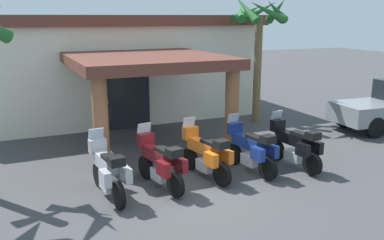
# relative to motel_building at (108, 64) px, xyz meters

# --- Properties ---
(ground_plane) EXTENTS (80.00, 80.00, 0.00)m
(ground_plane) POSITION_rel_motel_building_xyz_m (0.10, -10.14, -2.29)
(ground_plane) COLOR #424244
(motel_building) EXTENTS (13.29, 12.54, 4.52)m
(motel_building) POSITION_rel_motel_building_xyz_m (0.00, 0.00, 0.00)
(motel_building) COLOR silver
(motel_building) RESTS_ON ground_plane
(motorcycle_silver) EXTENTS (0.77, 2.21, 1.61)m
(motorcycle_silver) POSITION_rel_motel_building_xyz_m (-2.06, -9.82, -1.59)
(motorcycle_silver) COLOR black
(motorcycle_silver) RESTS_ON ground_plane
(motorcycle_maroon) EXTENTS (0.92, 2.19, 1.61)m
(motorcycle_maroon) POSITION_rel_motel_building_xyz_m (-0.65, -9.74, -1.59)
(motorcycle_maroon) COLOR black
(motorcycle_maroon) RESTS_ON ground_plane
(motorcycle_orange) EXTENTS (0.91, 2.19, 1.61)m
(motorcycle_orange) POSITION_rel_motel_building_xyz_m (0.76, -9.56, -1.59)
(motorcycle_orange) COLOR black
(motorcycle_orange) RESTS_ON ground_plane
(motorcycle_blue) EXTENTS (0.86, 2.20, 1.61)m
(motorcycle_blue) POSITION_rel_motel_building_xyz_m (2.16, -9.63, -1.59)
(motorcycle_blue) COLOR black
(motorcycle_blue) RESTS_ON ground_plane
(motorcycle_black) EXTENTS (0.80, 2.21, 1.61)m
(motorcycle_black) POSITION_rel_motel_building_xyz_m (3.57, -9.80, -1.59)
(motorcycle_black) COLOR black
(motorcycle_black) RESTS_ON ground_plane
(pedestrian) EXTENTS (0.32, 0.53, 1.65)m
(pedestrian) POSITION_rel_motel_building_xyz_m (-1.19, -5.30, -1.34)
(pedestrian) COLOR brown
(pedestrian) RESTS_ON ground_plane
(palm_tree_near_portico) EXTENTS (2.35, 2.42, 5.38)m
(palm_tree_near_portico) POSITION_rel_motel_building_xyz_m (5.46, -4.38, 1.78)
(palm_tree_near_portico) COLOR brown
(palm_tree_near_portico) RESTS_ON ground_plane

